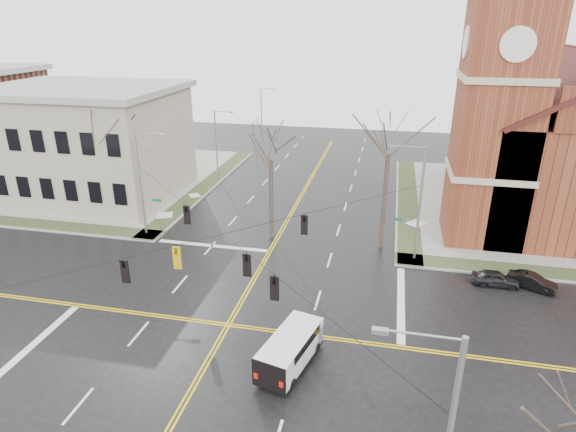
% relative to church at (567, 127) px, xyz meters
% --- Properties ---
extents(ground, '(120.00, 120.00, 0.00)m').
position_rel_church_xyz_m(ground, '(-24.76, -24.78, -8.43)').
color(ground, black).
rests_on(ground, ground).
extents(sidewalks, '(80.00, 80.00, 0.17)m').
position_rel_church_xyz_m(sidewalks, '(-24.76, -24.78, -8.36)').
color(sidewalks, gray).
rests_on(sidewalks, ground).
extents(road_markings, '(100.00, 100.00, 0.01)m').
position_rel_church_xyz_m(road_markings, '(-24.76, -24.78, -8.43)').
color(road_markings, gold).
rests_on(road_markings, ground).
extents(church, '(24.28, 27.48, 27.50)m').
position_rel_church_xyz_m(church, '(0.00, 0.00, 0.00)').
color(church, maroon).
rests_on(church, ground).
extents(civic_building_a, '(18.00, 14.00, 11.00)m').
position_rel_church_xyz_m(civic_building_a, '(-46.76, -4.78, -2.93)').
color(civic_building_a, gray).
rests_on(civic_building_a, ground).
extents(signal_pole_ne, '(2.75, 0.22, 9.00)m').
position_rel_church_xyz_m(signal_pole_ne, '(-13.44, -13.28, -3.48)').
color(signal_pole_ne, gray).
rests_on(signal_pole_ne, ground).
extents(signal_pole_nw, '(2.75, 0.22, 9.00)m').
position_rel_church_xyz_m(signal_pole_nw, '(-36.09, -13.28, -3.48)').
color(signal_pole_nw, gray).
rests_on(signal_pole_nw, ground).
extents(span_wires, '(23.02, 23.02, 0.03)m').
position_rel_church_xyz_m(span_wires, '(-24.76, -24.78, -2.23)').
color(span_wires, black).
rests_on(span_wires, ground).
extents(traffic_signals, '(8.21, 8.26, 1.30)m').
position_rel_church_xyz_m(traffic_signals, '(-24.76, -25.45, -2.98)').
color(traffic_signals, black).
rests_on(traffic_signals, ground).
extents(streetlight_north_a, '(2.30, 0.20, 8.00)m').
position_rel_church_xyz_m(streetlight_north_a, '(-35.42, 3.22, -3.97)').
color(streetlight_north_a, gray).
rests_on(streetlight_north_a, ground).
extents(streetlight_north_b, '(2.30, 0.20, 8.00)m').
position_rel_church_xyz_m(streetlight_north_b, '(-35.42, 23.22, -3.97)').
color(streetlight_north_b, gray).
rests_on(streetlight_north_b, ground).
extents(cargo_van, '(3.05, 5.25, 1.88)m').
position_rel_church_xyz_m(cargo_van, '(-20.17, -27.47, -7.32)').
color(cargo_van, white).
rests_on(cargo_van, ground).
extents(parked_car_a, '(3.24, 1.31, 1.10)m').
position_rel_church_xyz_m(parked_car_a, '(-7.74, -16.13, -7.88)').
color(parked_car_a, black).
rests_on(parked_car_a, ground).
extents(parked_car_b, '(3.43, 2.35, 1.07)m').
position_rel_church_xyz_m(parked_car_b, '(-5.32, -16.03, -7.90)').
color(parked_car_b, black).
rests_on(parked_car_b, ground).
extents(tree_nw_far, '(4.00, 4.00, 11.60)m').
position_rel_church_xyz_m(tree_nw_far, '(-39.54, -11.05, -0.04)').
color(tree_nw_far, '#31261F').
rests_on(tree_nw_far, ground).
extents(tree_nw_near, '(4.00, 4.00, 10.18)m').
position_rel_church_xyz_m(tree_nw_near, '(-25.31, -11.44, -1.05)').
color(tree_nw_near, '#31261F').
rests_on(tree_nw_near, ground).
extents(tree_ne, '(4.00, 4.00, 11.71)m').
position_rel_church_xyz_m(tree_ne, '(-15.92, -11.50, 0.04)').
color(tree_ne, '#31261F').
rests_on(tree_ne, ground).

